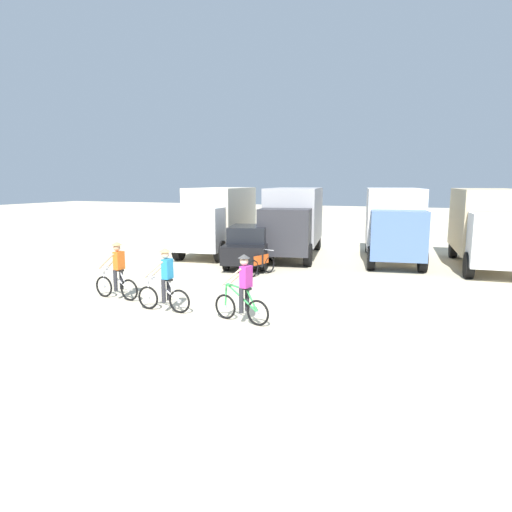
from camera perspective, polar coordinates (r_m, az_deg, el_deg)
ground_plane at (r=11.96m, az=-5.36°, el=-8.46°), size 120.00×120.00×0.00m
box_truck_cream_rv at (r=23.55m, az=-4.80°, el=4.96°), size 3.13×6.98×3.35m
box_truck_grey_hauler at (r=22.49m, az=4.73°, el=4.76°), size 3.36×7.03×3.35m
box_truck_avon_van at (r=22.08m, az=16.94°, el=4.31°), size 3.30×7.02×3.35m
box_truck_tan_camper at (r=21.77m, az=27.16°, el=3.62°), size 2.86×6.90×3.35m
sedan_parked at (r=19.89m, az=-0.82°, el=1.32°), size 2.65×4.49×1.76m
cyclist_orange_shirt at (r=14.77m, az=-17.11°, el=-2.02°), size 1.73×0.52×1.82m
cyclist_cowboy_hat at (r=13.03m, az=-11.43°, el=-3.27°), size 1.73×0.52×1.82m
cyclist_near_camera at (r=11.76m, az=-1.66°, el=-4.45°), size 1.70×0.58×1.82m
bicycle_spare at (r=17.85m, az=0.67°, el=-1.17°), size 0.68×1.66×0.97m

